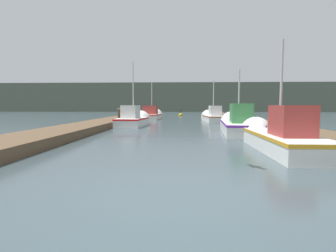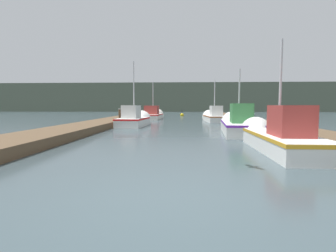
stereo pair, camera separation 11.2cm
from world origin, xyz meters
The scene contains 12 objects.
ground_plane centered at (0.00, 0.00, 0.00)m, with size 200.00×200.00×0.00m.
dock_left centered at (-5.39, 16.00, 0.19)m, with size 2.31×40.00×0.38m.
dock_right centered at (5.39, 16.00, 0.19)m, with size 2.31×40.00×0.38m.
distant_shore_ridge centered at (0.00, 63.59, 3.33)m, with size 120.00×16.00×6.65m.
fishing_boat_0 centered at (3.33, 4.96, 0.42)m, with size 1.52×5.38×3.94m.
fishing_boat_1 centered at (3.22, 10.53, 0.43)m, with size 2.20×6.29×3.81m.
fishing_boat_2 centered at (-3.15, 14.49, 0.45)m, with size 1.88×4.57×4.93m.
fishing_boat_3 centered at (3.10, 20.36, 0.40)m, with size 1.82×5.22×4.25m.
fishing_boat_4 centered at (-2.89, 24.34, 0.44)m, with size 1.87×6.25×4.48m.
mooring_piling_0 centered at (4.17, 28.52, 0.52)m, with size 0.34×0.34×1.02m.
mooring_piling_1 centered at (-4.48, 15.80, 0.61)m, with size 0.35×0.35×1.20m.
channel_buoy centered at (0.19, 32.00, 0.14)m, with size 0.50×0.50×1.00m.
Camera 1 is at (0.07, -3.87, 1.45)m, focal length 28.00 mm.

